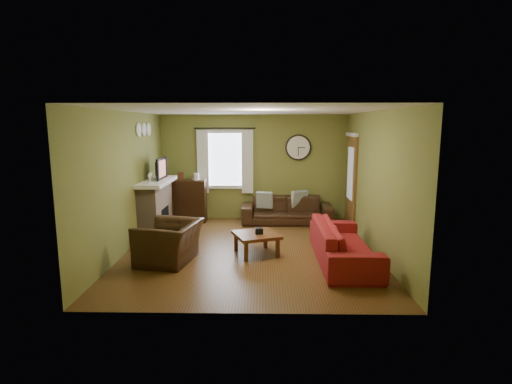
{
  "coord_description": "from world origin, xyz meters",
  "views": [
    {
      "loc": [
        0.24,
        -7.3,
        2.35
      ],
      "look_at": [
        0.1,
        0.4,
        1.05
      ],
      "focal_mm": 28.0,
      "sensor_mm": 36.0,
      "label": 1
    }
  ],
  "objects_px": {
    "sofa_red": "(343,243)",
    "armchair": "(169,242)",
    "bookshelf": "(188,201)",
    "coffee_table": "(256,244)",
    "sofa_brown": "(287,210)"
  },
  "relations": [
    {
      "from": "sofa_red",
      "to": "armchair",
      "type": "height_order",
      "value": "armchair"
    },
    {
      "from": "bookshelf",
      "to": "armchair",
      "type": "bearing_deg",
      "value": -85.8
    },
    {
      "from": "sofa_brown",
      "to": "armchair",
      "type": "relative_size",
      "value": 2.03
    },
    {
      "from": "sofa_brown",
      "to": "sofa_red",
      "type": "height_order",
      "value": "sofa_red"
    },
    {
      "from": "sofa_brown",
      "to": "sofa_red",
      "type": "distance_m",
      "value": 2.91
    },
    {
      "from": "sofa_red",
      "to": "armchair",
      "type": "relative_size",
      "value": 2.14
    },
    {
      "from": "armchair",
      "to": "sofa_brown",
      "type": "bearing_deg",
      "value": 153.07
    },
    {
      "from": "bookshelf",
      "to": "coffee_table",
      "type": "height_order",
      "value": "bookshelf"
    },
    {
      "from": "sofa_brown",
      "to": "bookshelf",
      "type": "bearing_deg",
      "value": 178.67
    },
    {
      "from": "bookshelf",
      "to": "coffee_table",
      "type": "relative_size",
      "value": 1.38
    },
    {
      "from": "sofa_brown",
      "to": "coffee_table",
      "type": "height_order",
      "value": "sofa_brown"
    },
    {
      "from": "bookshelf",
      "to": "armchair",
      "type": "height_order",
      "value": "bookshelf"
    },
    {
      "from": "sofa_brown",
      "to": "sofa_red",
      "type": "xyz_separation_m",
      "value": [
        0.81,
        -2.79,
        0.02
      ]
    },
    {
      "from": "bookshelf",
      "to": "coffee_table",
      "type": "xyz_separation_m",
      "value": [
        1.71,
        -2.47,
        -0.32
      ]
    },
    {
      "from": "coffee_table",
      "to": "sofa_brown",
      "type": "bearing_deg",
      "value": 73.88
    }
  ]
}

